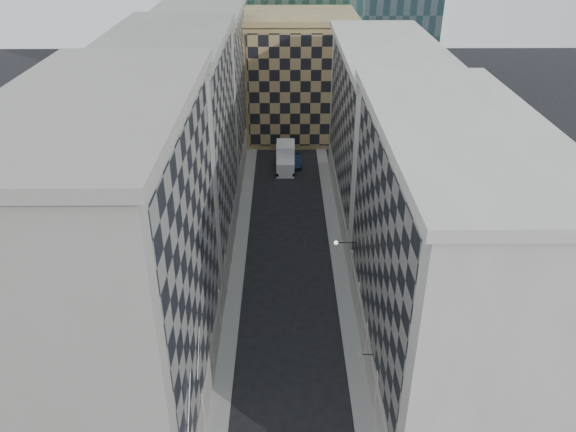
{
  "coord_description": "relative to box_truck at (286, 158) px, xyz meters",
  "views": [
    {
      "loc": [
        -0.47,
        -18.71,
        32.7
      ],
      "look_at": [
        -0.17,
        15.85,
        13.49
      ],
      "focal_mm": 35.0,
      "sensor_mm": 36.0,
      "label": 1
    }
  ],
  "objects": [
    {
      "name": "sidewalk_west",
      "position": [
        -5.06,
        -24.09,
        -1.42
      ],
      "size": [
        1.5,
        100.0,
        0.15
      ],
      "primitive_type": "cube",
      "color": "gray",
      "rests_on": "ground"
    },
    {
      "name": "sidewalk_east",
      "position": [
        5.44,
        -24.09,
        -1.42
      ],
      "size": [
        1.5,
        100.0,
        0.15
      ],
      "primitive_type": "cube",
      "color": "gray",
      "rests_on": "ground"
    },
    {
      "name": "bldg_left_a",
      "position": [
        -10.69,
        -43.09,
        10.33
      ],
      "size": [
        10.8,
        22.8,
        23.7
      ],
      "color": "#9F988F",
      "rests_on": "ground"
    },
    {
      "name": "bldg_left_b",
      "position": [
        -10.69,
        -21.09,
        9.83
      ],
      "size": [
        10.8,
        22.8,
        22.7
      ],
      "color": "gray",
      "rests_on": "ground"
    },
    {
      "name": "bldg_left_c",
      "position": [
        -10.69,
        0.91,
        9.33
      ],
      "size": [
        10.8,
        22.8,
        21.7
      ],
      "color": "#9F988F",
      "rests_on": "ground"
    },
    {
      "name": "bldg_right_a",
      "position": [
        11.07,
        -39.09,
        8.83
      ],
      "size": [
        10.8,
        26.8,
        20.7
      ],
      "color": "beige",
      "rests_on": "ground"
    },
    {
      "name": "bldg_right_b",
      "position": [
        11.08,
        -12.09,
        8.35
      ],
      "size": [
        10.8,
        28.8,
        19.7
      ],
      "color": "beige",
      "rests_on": "ground"
    },
    {
      "name": "tan_block",
      "position": [
        2.19,
        13.81,
        7.94
      ],
      "size": [
        16.8,
        14.8,
        18.8
      ],
      "color": "#9D8053",
      "rests_on": "ground"
    },
    {
      "name": "flagpoles_left",
      "position": [
        -5.71,
        -48.09,
        6.5
      ],
      "size": [
        0.1,
        6.33,
        2.33
      ],
      "color": "gray",
      "rests_on": "ground"
    },
    {
      "name": "bracket_lamp",
      "position": [
        4.57,
        -30.09,
        4.7
      ],
      "size": [
        1.98,
        0.36,
        0.36
      ],
      "color": "black",
      "rests_on": "ground"
    },
    {
      "name": "box_truck",
      "position": [
        0.0,
        0.0,
        0.0
      ],
      "size": [
        2.63,
        6.3,
        3.44
      ],
      "rotation": [
        0.0,
        0.0,
        -0.01
      ],
      "color": "white",
      "rests_on": "ground"
    },
    {
      "name": "dark_car",
      "position": [
        1.38,
        1.07,
        -0.78
      ],
      "size": [
        1.89,
        4.49,
        1.44
      ],
      "primitive_type": "imported",
      "rotation": [
        0.0,
        0.0,
        0.09
      ],
      "color": "#101E3E",
      "rests_on": "ground"
    },
    {
      "name": "shop_sign",
      "position": [
        5.18,
        -42.26,
        2.34
      ],
      "size": [
        1.14,
        0.73,
        0.81
      ],
      "rotation": [
        0.0,
        0.0,
        -0.07
      ],
      "color": "black",
      "rests_on": "ground"
    }
  ]
}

